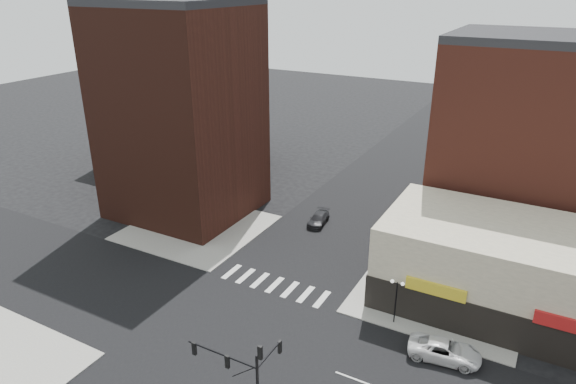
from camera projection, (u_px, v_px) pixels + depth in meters
The scene contains 13 objects.
ground at pixel (228, 332), 43.55m from camera, with size 240.00×240.00×0.00m, color black.
road_ew at pixel (228, 332), 43.55m from camera, with size 200.00×14.00×0.02m, color black.
road_ns at pixel (228, 332), 43.55m from camera, with size 14.00×200.00×0.02m, color black.
sidewalk_nw at pixel (197, 227), 61.68m from camera, with size 15.00×15.00×0.12m, color gray.
sidewalk_ne at pixel (440, 293), 48.86m from camera, with size 15.00×15.00×0.12m, color gray.
building_nw at pixel (181, 115), 62.11m from camera, with size 16.00×15.00×25.00m, color #3C1B13.
building_nw_low at pixel (183, 124), 82.91m from camera, with size 20.00×18.00×12.00m, color #3C1B13.
building_ne_midrise at pixel (528, 148), 54.80m from camera, with size 18.00×15.00×22.00m, color maroon.
building_ne_row at pixel (520, 279), 45.14m from camera, with size 24.20×12.20×8.00m.
traffic_signal at pixel (247, 373), 32.10m from camera, with size 5.59×3.09×7.77m.
street_lamp_ne at pixel (397, 291), 43.46m from camera, with size 1.22×0.32×4.16m.
white_suv at pixel (445, 350), 40.26m from camera, with size 2.59×5.63×1.56m, color silver.
dark_sedan_north at pixel (318, 219), 62.48m from camera, with size 1.83×4.51×1.31m, color black.
Camera 1 is at (21.56, -28.77, 27.80)m, focal length 32.00 mm.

